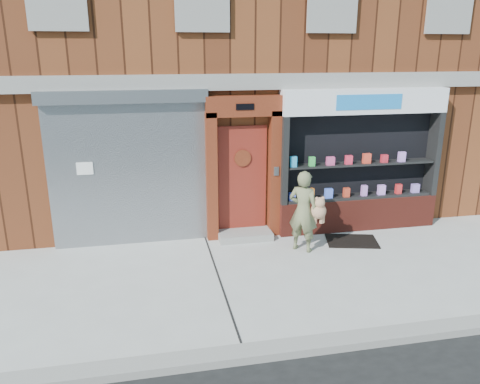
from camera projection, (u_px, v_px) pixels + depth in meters
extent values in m
plane|color=#9E9E99|center=(306.00, 272.00, 8.23)|extent=(80.00, 80.00, 0.00)
cube|color=gray|center=(360.00, 340.00, 6.19)|extent=(60.00, 0.30, 0.12)
cube|color=#522512|center=(239.00, 40.00, 12.69)|extent=(12.00, 8.00, 8.00)
cube|color=gray|center=(280.00, 81.00, 9.11)|extent=(12.00, 0.16, 0.30)
cube|color=gray|center=(129.00, 176.00, 9.07)|extent=(3.00, 0.10, 2.80)
cube|color=slate|center=(123.00, 97.00, 8.57)|extent=(3.10, 0.30, 0.24)
cube|color=white|center=(85.00, 168.00, 8.80)|extent=(0.30, 0.01, 0.24)
cube|color=#541D0E|center=(211.00, 177.00, 9.33)|extent=(0.22, 0.28, 2.60)
cube|color=#541D0E|center=(274.00, 174.00, 9.57)|extent=(0.22, 0.28, 2.60)
cube|color=#541D0E|center=(243.00, 106.00, 9.04)|extent=(1.50, 0.28, 0.40)
cube|color=black|center=(245.00, 107.00, 8.90)|extent=(0.35, 0.01, 0.12)
cube|color=maroon|center=(242.00, 179.00, 9.58)|extent=(1.00, 0.06, 2.20)
cylinder|color=black|center=(243.00, 158.00, 9.41)|extent=(0.28, 0.02, 0.28)
cylinder|color=#541D0E|center=(243.00, 158.00, 9.40)|extent=(0.34, 0.02, 0.34)
cube|color=gray|center=(245.00, 235.00, 9.66)|extent=(1.10, 0.55, 0.15)
cube|color=slate|center=(276.00, 171.00, 9.40)|extent=(0.10, 0.02, 0.18)
cube|color=maroon|center=(356.00, 213.00, 10.15)|extent=(3.50, 0.40, 0.70)
cube|color=black|center=(283.00, 160.00, 9.46)|extent=(0.12, 0.40, 1.80)
cube|color=black|center=(433.00, 153.00, 10.10)|extent=(0.12, 0.40, 1.80)
cube|color=black|center=(357.00, 155.00, 9.96)|extent=(3.30, 0.03, 1.80)
cube|color=black|center=(358.00, 196.00, 10.04)|extent=(3.20, 0.36, 0.06)
cube|color=black|center=(360.00, 164.00, 9.83)|extent=(3.20, 0.36, 0.04)
cube|color=white|center=(365.00, 101.00, 9.45)|extent=(3.50, 0.40, 0.50)
cube|color=#186EB9|center=(370.00, 102.00, 9.25)|extent=(1.40, 0.01, 0.30)
cube|color=#414EDD|center=(292.00, 197.00, 9.64)|extent=(0.14, 0.09, 0.16)
cube|color=orange|center=(310.00, 194.00, 9.71)|extent=(0.14, 0.09, 0.23)
cube|color=#466AEE|center=(329.00, 193.00, 9.79)|extent=(0.16, 0.09, 0.20)
cube|color=red|center=(346.00, 192.00, 9.87)|extent=(0.13, 0.09, 0.19)
cube|color=#B575D3|center=(364.00, 191.00, 9.94)|extent=(0.12, 0.09, 0.23)
cube|color=#CB8AF8|center=(381.00, 190.00, 10.02)|extent=(0.15, 0.09, 0.21)
cube|color=red|center=(398.00, 189.00, 10.09)|extent=(0.12, 0.09, 0.21)
cube|color=#9676D4|center=(415.00, 188.00, 10.17)|extent=(0.16, 0.09, 0.19)
cube|color=#2999D1|center=(293.00, 162.00, 9.43)|extent=(0.14, 0.09, 0.22)
cube|color=green|center=(312.00, 161.00, 9.51)|extent=(0.11, 0.09, 0.19)
cube|color=#D0457F|center=(330.00, 161.00, 9.59)|extent=(0.16, 0.09, 0.17)
cube|color=#EA2946|center=(349.00, 160.00, 9.66)|extent=(0.14, 0.09, 0.18)
cube|color=#E83F28|center=(367.00, 158.00, 9.73)|extent=(0.16, 0.09, 0.21)
cube|color=red|center=(384.00, 159.00, 9.82)|extent=(0.14, 0.09, 0.16)
cube|color=#C489F8|center=(402.00, 157.00, 9.89)|extent=(0.14, 0.09, 0.21)
imported|color=#646945|center=(303.00, 211.00, 8.90)|extent=(0.69, 0.66, 1.59)
sphere|color=#A77553|center=(318.00, 211.00, 8.88)|extent=(0.30, 0.30, 0.30)
sphere|color=#A77553|center=(320.00, 203.00, 8.78)|extent=(0.20, 0.20, 0.20)
sphere|color=#A77553|center=(317.00, 199.00, 8.74)|extent=(0.07, 0.07, 0.07)
sphere|color=#A77553|center=(323.00, 198.00, 8.77)|extent=(0.07, 0.07, 0.07)
cylinder|color=#A77553|center=(313.00, 219.00, 8.90)|extent=(0.07, 0.07, 0.18)
cylinder|color=#A77553|center=(323.00, 218.00, 8.94)|extent=(0.07, 0.07, 0.18)
cylinder|color=#A77553|center=(315.00, 219.00, 8.89)|extent=(0.07, 0.07, 0.18)
cylinder|color=#A77553|center=(321.00, 219.00, 8.92)|extent=(0.07, 0.07, 0.18)
cube|color=black|center=(352.00, 241.00, 9.51)|extent=(1.15, 0.93, 0.03)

